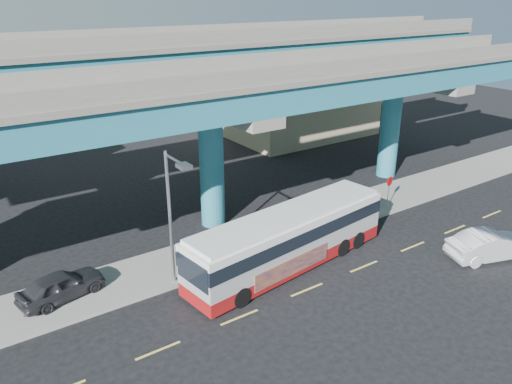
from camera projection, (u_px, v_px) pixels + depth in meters
ground at (303, 287)px, 25.06m from camera, size 120.00×120.00×0.00m
sidewalk at (243, 243)px, 29.24m from camera, size 70.00×4.00×0.15m
lane_markings at (307, 290)px, 24.83m from camera, size 58.00×0.12×0.01m
viaduct at (208, 79)px, 28.60m from camera, size 52.00×12.40×11.70m
building_beige at (297, 100)px, 50.76m from camera, size 14.00×10.23×7.00m
transit_bus at (289, 237)px, 26.37m from camera, size 12.61×4.19×3.18m
sedan at (490, 245)px, 27.52m from camera, size 4.60×5.86×1.60m
parked_car at (61, 285)px, 23.67m from camera, size 3.38×4.77×1.38m
street_lamp at (174, 202)px, 23.24m from camera, size 0.50×2.30×6.92m
stop_sign at (389, 186)px, 33.26m from camera, size 0.67×0.16×2.27m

